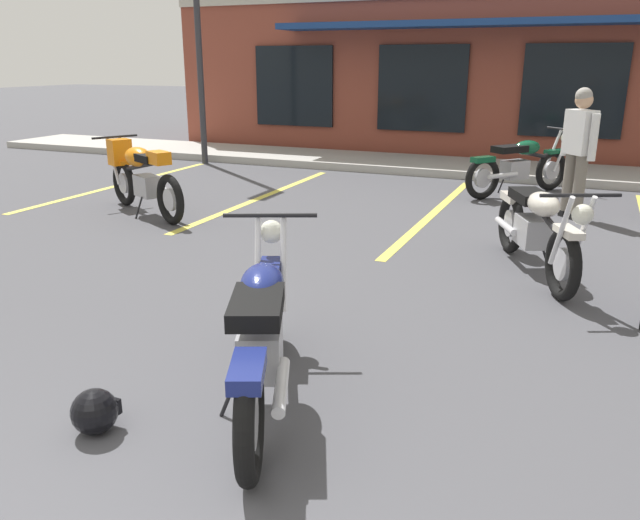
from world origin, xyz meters
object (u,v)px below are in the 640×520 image
motorcycle_foreground_classic (262,332)px  motorcycle_green_cafe_racer (141,174)px  helmet_on_pavement (95,411)px  motorcycle_orange_scrambler (520,165)px  motorcycle_black_cruiser (536,228)px  person_in_black_shirt (579,146)px

motorcycle_foreground_classic → motorcycle_green_cafe_racer: 5.46m
motorcycle_green_cafe_racer → helmet_on_pavement: size_ratio=7.41×
motorcycle_foreground_classic → helmet_on_pavement: 1.03m
motorcycle_orange_scrambler → helmet_on_pavement: (-1.39, -7.79, -0.33)m
motorcycle_black_cruiser → helmet_on_pavement: size_ratio=7.58×
motorcycle_green_cafe_racer → helmet_on_pavement: motorcycle_green_cafe_racer is taller
motorcycle_orange_scrambler → person_in_black_shirt: person_in_black_shirt is taller
motorcycle_black_cruiser → motorcycle_foreground_classic: bearing=-111.6°
motorcycle_orange_scrambler → helmet_on_pavement: bearing=-100.1°
motorcycle_black_cruiser → person_in_black_shirt: (0.24, 2.63, 0.49)m
helmet_on_pavement → person_in_black_shirt: bearing=71.2°
motorcycle_black_cruiser → person_in_black_shirt: 2.68m
motorcycle_green_cafe_racer → person_in_black_shirt: 5.77m
helmet_on_pavement → motorcycle_foreground_classic: bearing=43.6°
motorcycle_foreground_classic → helmet_on_pavement: (-0.71, -0.67, -0.33)m
motorcycle_orange_scrambler → motorcycle_black_cruiser: bearing=-81.5°
motorcycle_foreground_classic → motorcycle_orange_scrambler: bearing=84.5°
motorcycle_foreground_classic → helmet_on_pavement: motorcycle_foreground_classic is taller
helmet_on_pavement → motorcycle_orange_scrambler: bearing=79.9°
motorcycle_black_cruiser → helmet_on_pavement: motorcycle_black_cruiser is taller
motorcycle_green_cafe_racer → motorcycle_orange_scrambler: same height
motorcycle_foreground_classic → motorcycle_orange_scrambler: (0.68, 7.12, 0.00)m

